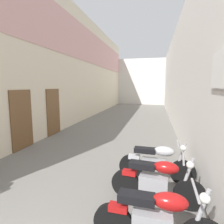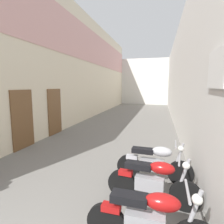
{
  "view_description": "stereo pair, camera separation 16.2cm",
  "coord_description": "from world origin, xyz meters",
  "views": [
    {
      "loc": [
        1.91,
        -0.26,
        2.34
      ],
      "look_at": [
        0.32,
        6.54,
        1.36
      ],
      "focal_mm": 29.99,
      "sensor_mm": 36.0,
      "label": 1
    },
    {
      "loc": [
        2.07,
        -0.22,
        2.34
      ],
      "look_at": [
        0.32,
        6.54,
        1.36
      ],
      "focal_mm": 29.99,
      "sensor_mm": 36.0,
      "label": 2
    }
  ],
  "objects": [
    {
      "name": "building_far_end",
      "position": [
        0.0,
        25.06,
        2.89
      ],
      "size": [
        8.84,
        2.0,
        5.77
      ],
      "primitive_type": "cube",
      "color": "silver",
      "rests_on": "ground"
    },
    {
      "name": "ground_plane",
      "position": [
        0.0,
        10.03,
        0.0
      ],
      "size": [
        40.06,
        40.06,
        0.0
      ],
      "primitive_type": "plane",
      "color": "slate"
    },
    {
      "name": "building_right",
      "position": [
        3.12,
        12.03,
        2.84
      ],
      "size": [
        0.45,
        24.06,
        5.69
      ],
      "color": "silver",
      "rests_on": "ground"
    },
    {
      "name": "motorcycle_third",
      "position": [
        1.98,
        3.32,
        0.5
      ],
      "size": [
        1.85,
        0.58,
        1.04
      ],
      "color": "black",
      "rests_on": "ground"
    },
    {
      "name": "motorcycle_fourth",
      "position": [
        1.98,
        4.25,
        0.5
      ],
      "size": [
        1.85,
        0.58,
        1.04
      ],
      "color": "black",
      "rests_on": "ground"
    },
    {
      "name": "motorcycle_second",
      "position": [
        1.98,
        2.22,
        0.5
      ],
      "size": [
        1.85,
        0.58,
        1.04
      ],
      "color": "black",
      "rests_on": "ground"
    },
    {
      "name": "building_left",
      "position": [
        -3.11,
        11.97,
        3.62
      ],
      "size": [
        0.45,
        24.06,
        7.18
      ],
      "color": "beige",
      "rests_on": "ground"
    }
  ]
}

